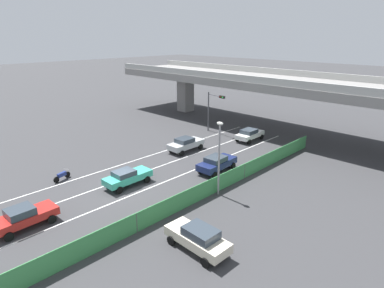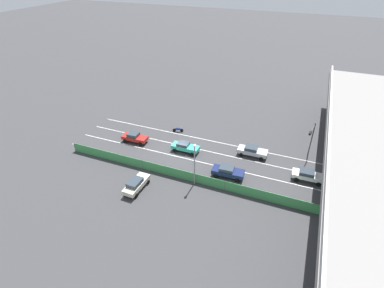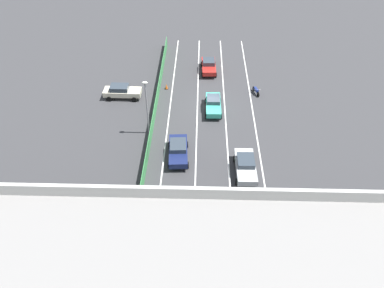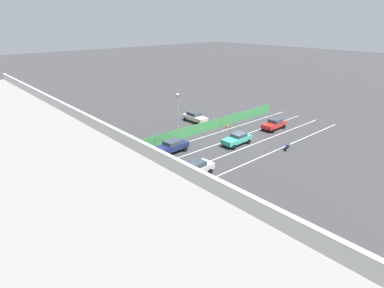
{
  "view_description": "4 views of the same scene",
  "coord_description": "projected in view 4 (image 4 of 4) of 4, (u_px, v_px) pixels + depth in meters",
  "views": [
    {
      "loc": [
        23.04,
        -14.66,
        13.14
      ],
      "look_at": [
        -1.81,
        10.66,
        1.23
      ],
      "focal_mm": 30.47,
      "sensor_mm": 36.0,
      "label": 1
    },
    {
      "loc": [
        37.16,
        17.14,
        27.22
      ],
      "look_at": [
        0.06,
        1.96,
        1.89
      ],
      "focal_mm": 28.12,
      "sensor_mm": 36.0,
      "label": 2
    },
    {
      "loc": [
        1.27,
        37.65,
        26.2
      ],
      "look_at": [
        2.03,
        9.26,
        2.03
      ],
      "focal_mm": 35.74,
      "sensor_mm": 36.0,
      "label": 3
    },
    {
      "loc": [
        -25.77,
        31.18,
        15.73
      ],
      "look_at": [
        0.34,
        8.16,
        1.91
      ],
      "focal_mm": 29.4,
      "sensor_mm": 36.0,
      "label": 4
    }
  ],
  "objects": [
    {
      "name": "traffic_cone",
      "position": [
        228.0,
        125.0,
        49.18
      ],
      "size": [
        0.47,
        0.47,
        0.71
      ],
      "color": "orange",
      "rests_on": "ground"
    },
    {
      "name": "lane_line_left_edge",
      "position": [
        253.0,
        160.0,
        37.64
      ],
      "size": [
        0.14,
        42.09,
        0.01
      ],
      "primitive_type": "cube",
      "color": "silver",
      "rests_on": "ground"
    },
    {
      "name": "car_taxi_teal",
      "position": [
        237.0,
        139.0,
        42.08
      ],
      "size": [
        1.97,
        4.52,
        1.55
      ],
      "color": "teal",
      "rests_on": "ground"
    },
    {
      "name": "green_fence",
      "position": [
        190.0,
        131.0,
        45.3
      ],
      "size": [
        0.1,
        38.19,
        1.52
      ],
      "color": "#3D8E4C",
      "rests_on": "ground"
    },
    {
      "name": "lane_line_right_edge",
      "position": [
        198.0,
        139.0,
        44.48
      ],
      "size": [
        0.14,
        42.09,
        0.01
      ],
      "primitive_type": "cube",
      "color": "silver",
      "rests_on": "ground"
    },
    {
      "name": "motorcycle",
      "position": [
        287.0,
        146.0,
        40.75
      ],
      "size": [
        0.81,
        1.89,
        0.93
      ],
      "color": "black",
      "rests_on": "ground"
    },
    {
      "name": "car_sedan_red",
      "position": [
        274.0,
        124.0,
        48.04
      ],
      "size": [
        2.15,
        4.43,
        1.6
      ],
      "color": "red",
      "rests_on": "ground"
    },
    {
      "name": "street_lamp",
      "position": [
        178.0,
        111.0,
        43.1
      ],
      "size": [
        0.6,
        0.36,
        6.49
      ],
      "color": "gray",
      "rests_on": "ground"
    },
    {
      "name": "elevated_overpass",
      "position": [
        23.0,
        147.0,
        24.5
      ],
      "size": [
        58.13,
        10.98,
        8.18
      ],
      "color": "gray",
      "rests_on": "ground"
    },
    {
      "name": "car_sedan_silver",
      "position": [
        194.0,
        168.0,
        33.66
      ],
      "size": [
        2.11,
        4.68,
        1.61
      ],
      "color": "#B7BABC",
      "rests_on": "ground"
    },
    {
      "name": "car_sedan_white",
      "position": [
        107.0,
        184.0,
        30.54
      ],
      "size": [
        2.14,
        4.44,
        1.54
      ],
      "color": "white",
      "rests_on": "ground"
    },
    {
      "name": "ground_plane",
      "position": [
        238.0,
        143.0,
        42.93
      ],
      "size": [
        300.0,
        300.0,
        0.0
      ],
      "primitive_type": "plane",
      "color": "#38383A"
    },
    {
      "name": "parked_sedan_cream",
      "position": [
        195.0,
        117.0,
        51.29
      ],
      "size": [
        4.57,
        1.99,
        1.69
      ],
      "color": "beige",
      "rests_on": "ground"
    },
    {
      "name": "car_sedan_navy",
      "position": [
        171.0,
        146.0,
        39.54
      ],
      "size": [
        2.26,
        4.69,
        1.6
      ],
      "color": "navy",
      "rests_on": "ground"
    },
    {
      "name": "lane_line_mid_right",
      "position": [
        214.0,
        145.0,
        42.2
      ],
      "size": [
        0.14,
        42.09,
        0.01
      ],
      "primitive_type": "cube",
      "color": "silver",
      "rests_on": "ground"
    },
    {
      "name": "lane_line_mid_left",
      "position": [
        232.0,
        152.0,
        39.92
      ],
      "size": [
        0.14,
        42.09,
        0.01
      ],
      "primitive_type": "cube",
      "color": "silver",
      "rests_on": "ground"
    },
    {
      "name": "traffic_light",
      "position": [
        142.0,
        174.0,
        25.65
      ],
      "size": [
        3.41,
        0.88,
        5.61
      ],
      "color": "#47474C",
      "rests_on": "ground"
    }
  ]
}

